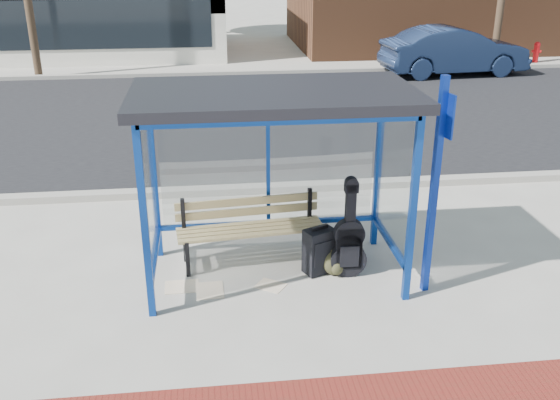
{
  "coord_description": "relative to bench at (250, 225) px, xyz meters",
  "views": [
    {
      "loc": [
        -0.77,
        -7.01,
        3.99
      ],
      "look_at": [
        0.09,
        0.2,
        0.96
      ],
      "focal_mm": 40.0,
      "sensor_mm": 36.0,
      "label": 1
    }
  ],
  "objects": [
    {
      "name": "guitar_bag",
      "position": [
        1.21,
        -0.58,
        -0.05
      ],
      "size": [
        0.47,
        0.14,
        1.27
      ],
      "rotation": [
        0.0,
        0.0,
        -0.02
      ],
      "color": "black",
      "rests_on": "ground"
    },
    {
      "name": "newspaper_a",
      "position": [
        -0.9,
        -0.62,
        -0.51
      ],
      "size": [
        0.43,
        0.34,
        0.01
      ],
      "primitive_type": "cube",
      "rotation": [
        0.0,
        0.0,
        0.03
      ],
      "color": "white",
      "rests_on": "ground"
    },
    {
      "name": "curb_near",
      "position": [
        0.28,
        2.43,
        -0.45
      ],
      "size": [
        60.0,
        0.25,
        0.12
      ],
      "primitive_type": "cube",
      "color": "gray",
      "rests_on": "ground"
    },
    {
      "name": "backpack",
      "position": [
        1.04,
        -0.53,
        -0.35
      ],
      "size": [
        0.35,
        0.33,
        0.35
      ],
      "rotation": [
        0.0,
        0.0,
        0.35
      ],
      "color": "#32311C",
      "rests_on": "ground"
    },
    {
      "name": "sign_post",
      "position": [
        2.09,
        -1.03,
        0.98
      ],
      "size": [
        0.13,
        0.33,
        2.66
      ],
      "rotation": [
        0.0,
        0.0,
        0.18
      ],
      "color": "navy",
      "rests_on": "ground"
    },
    {
      "name": "bus_shelter",
      "position": [
        0.28,
        -0.4,
        1.56
      ],
      "size": [
        3.3,
        1.8,
        2.42
      ],
      "color": "navy",
      "rests_on": "ground"
    },
    {
      "name": "street_asphalt",
      "position": [
        0.28,
        7.53,
        -0.51
      ],
      "size": [
        60.0,
        10.0,
        0.0
      ],
      "primitive_type": "cube",
      "color": "black",
      "rests_on": "ground"
    },
    {
      "name": "fire_hydrant",
      "position": [
        11.11,
        13.54,
        -0.12
      ],
      "size": [
        0.33,
        0.22,
        0.72
      ],
      "rotation": [
        0.0,
        0.0,
        -0.37
      ],
      "color": "red",
      "rests_on": "ground"
    },
    {
      "name": "newspaper_c",
      "position": [
        -0.56,
        -0.76,
        -0.51
      ],
      "size": [
        0.34,
        0.43,
        0.01
      ],
      "primitive_type": "cube",
      "rotation": [
        0.0,
        0.0,
        1.59
      ],
      "color": "white",
      "rests_on": "ground"
    },
    {
      "name": "parked_car",
      "position": [
        7.4,
        11.83,
        0.24
      ],
      "size": [
        4.68,
        1.95,
        1.51
      ],
      "primitive_type": "imported",
      "rotation": [
        0.0,
        0.0,
        1.65
      ],
      "color": "#1A294A",
      "rests_on": "ground"
    },
    {
      "name": "ground",
      "position": [
        0.28,
        -0.47,
        -0.51
      ],
      "size": [
        120.0,
        120.0,
        0.0
      ],
      "primitive_type": "plane",
      "color": "#B2ADA0",
      "rests_on": "ground"
    },
    {
      "name": "suitcase",
      "position": [
        0.86,
        -0.45,
        -0.21
      ],
      "size": [
        0.44,
        0.37,
        0.66
      ],
      "rotation": [
        0.0,
        0.0,
        0.43
      ],
      "color": "black",
      "rests_on": "ground"
    },
    {
      "name": "newspaper_b",
      "position": [
        0.2,
        -0.73,
        -0.51
      ],
      "size": [
        0.44,
        0.42,
        0.01
      ],
      "primitive_type": "cube",
      "rotation": [
        0.0,
        0.0,
        -0.6
      ],
      "color": "white",
      "rests_on": "ground"
    },
    {
      "name": "curb_far",
      "position": [
        0.28,
        12.63,
        -0.45
      ],
      "size": [
        60.0,
        0.25,
        0.12
      ],
      "primitive_type": "cube",
      "color": "gray",
      "rests_on": "ground"
    },
    {
      "name": "far_sidewalk",
      "position": [
        0.28,
        14.53,
        -0.51
      ],
      "size": [
        60.0,
        4.0,
        0.01
      ],
      "primitive_type": "cube",
      "color": "#B2ADA0",
      "rests_on": "ground"
    },
    {
      "name": "bench",
      "position": [
        0.0,
        0.0,
        0.0
      ],
      "size": [
        1.96,
        0.65,
        0.91
      ],
      "rotation": [
        0.0,
        0.0,
        0.1
      ],
      "color": "black",
      "rests_on": "ground"
    }
  ]
}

